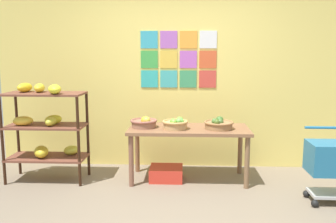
# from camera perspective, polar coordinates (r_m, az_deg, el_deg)

# --- Properties ---
(ground) EXTENTS (9.48, 9.48, 0.00)m
(ground) POSITION_cam_1_polar(r_m,az_deg,el_deg) (3.69, 0.91, -16.66)
(ground) COLOR #776856
(back_wall_with_art) EXTENTS (5.12, 0.07, 2.82)m
(back_wall_with_art) POSITION_cam_1_polar(r_m,az_deg,el_deg) (5.10, 1.62, 6.92)
(back_wall_with_art) COLOR #E7CF68
(back_wall_with_art) RESTS_ON ground
(banana_shelf_unit) EXTENTS (0.98, 0.52, 1.24)m
(banana_shelf_unit) POSITION_cam_1_polar(r_m,az_deg,el_deg) (4.80, -18.85, -1.85)
(banana_shelf_unit) COLOR black
(banana_shelf_unit) RESTS_ON ground
(display_table) EXTENTS (1.52, 0.68, 0.68)m
(display_table) POSITION_cam_1_polar(r_m,az_deg,el_deg) (4.59, 3.29, -3.60)
(display_table) COLOR brown
(display_table) RESTS_ON ground
(fruit_basket_centre) EXTENTS (0.36, 0.36, 0.16)m
(fruit_basket_centre) POSITION_cam_1_polar(r_m,az_deg,el_deg) (4.53, 8.01, -2.00)
(fruit_basket_centre) COLOR #956B43
(fruit_basket_centre) RESTS_ON display_table
(fruit_basket_back_right) EXTENTS (0.34, 0.34, 0.15)m
(fruit_basket_back_right) POSITION_cam_1_polar(r_m,az_deg,el_deg) (4.58, -3.80, -1.75)
(fruit_basket_back_right) COLOR #90614B
(fruit_basket_back_right) RESTS_ON display_table
(fruit_basket_left) EXTENTS (0.32, 0.32, 0.15)m
(fruit_basket_left) POSITION_cam_1_polar(r_m,az_deg,el_deg) (4.48, 1.24, -1.92)
(fruit_basket_left) COLOR tan
(fruit_basket_left) RESTS_ON display_table
(produce_crate_under_table) EXTENTS (0.42, 0.36, 0.17)m
(produce_crate_under_table) POSITION_cam_1_polar(r_m,az_deg,el_deg) (4.71, -0.28, -9.75)
(produce_crate_under_table) COLOR red
(produce_crate_under_table) RESTS_ON ground
(shopping_cart) EXTENTS (0.53, 0.41, 0.80)m
(shopping_cart) POSITION_cam_1_polar(r_m,az_deg,el_deg) (4.29, 24.67, -7.12)
(shopping_cart) COLOR black
(shopping_cart) RESTS_ON ground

